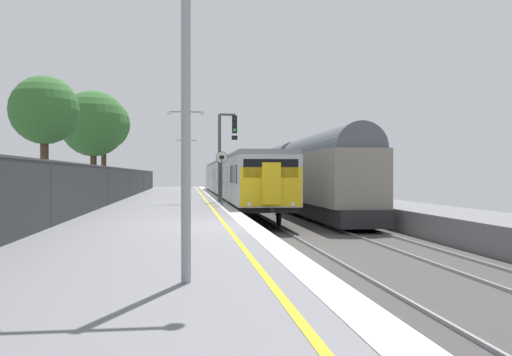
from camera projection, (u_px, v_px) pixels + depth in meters
name	position (u px, v px, depth m)	size (l,w,h in m)	color
ground	(321.00, 244.00, 17.10)	(17.40, 110.00, 1.21)	slate
commuter_train_at_platform	(233.00, 178.00, 42.98)	(2.83, 39.44, 3.81)	#B7B7BC
freight_train_adjacent_track	(297.00, 173.00, 38.17)	(2.60, 29.92, 4.84)	#232326
signal_gantry	(224.00, 147.00, 31.11)	(1.10, 0.24, 5.01)	#47474C
speed_limit_sign	(222.00, 171.00, 27.65)	(0.59, 0.08, 2.72)	#59595B
platform_lamp_near	(186.00, 60.00, 7.82)	(2.00, 0.20, 5.32)	#93999E
platform_lamp_mid	(186.00, 148.00, 29.85)	(2.00, 0.20, 5.05)	#93999E
platform_lamp_far	(186.00, 160.00, 51.87)	(2.00, 0.20, 4.92)	#93999E
platform_back_fence	(51.00, 192.00, 16.07)	(0.07, 99.00, 1.97)	#282B2D
background_tree_left	(95.00, 126.00, 37.64)	(4.50, 4.50, 7.30)	#473323
background_tree_centre	(44.00, 113.00, 26.31)	(3.27, 3.27, 6.26)	#473323
background_tree_right	(104.00, 126.00, 43.50)	(4.11, 4.11, 7.60)	#473323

